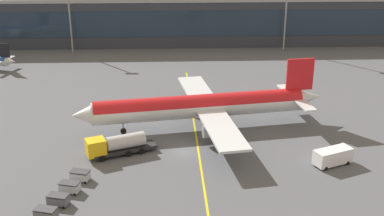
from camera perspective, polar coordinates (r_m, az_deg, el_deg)
ground_plane at (r=76.24m, az=-0.87°, el=-5.16°), size 700.00×700.00×0.00m
apron_lead_in_line at (r=78.10m, az=0.66°, el=-4.48°), size 1.64×79.99×0.01m
terminal_building at (r=146.26m, az=-9.20°, el=10.39°), size 198.75×18.79×13.84m
main_airliner at (r=83.26m, az=1.13°, el=0.24°), size 43.96×35.14×11.53m
fuel_tanker at (r=75.27m, az=-8.88°, el=-4.32°), size 10.95×6.35×3.25m
lavatory_truck at (r=74.63m, az=16.20°, el=-5.47°), size 6.24×4.36×2.50m
baggage_cart_0 at (r=62.50m, az=-16.86°, el=-11.81°), size 2.96×2.20×1.48m
baggage_cart_1 at (r=64.83m, az=-15.49°, el=-10.36°), size 2.96×2.20×1.48m
baggage_cart_2 at (r=67.23m, az=-14.23°, el=-9.01°), size 2.96×2.20×1.48m
baggage_cart_3 at (r=69.69m, az=-13.06°, el=-7.75°), size 2.96×2.20×1.48m
apron_light_mast_1 at (r=135.28m, az=-14.35°, el=11.72°), size 2.80×0.50×21.94m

